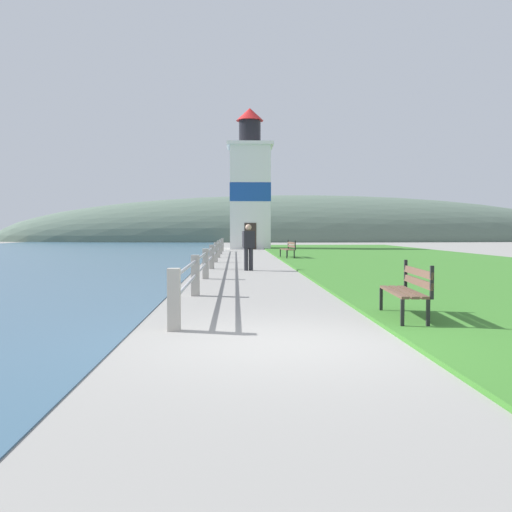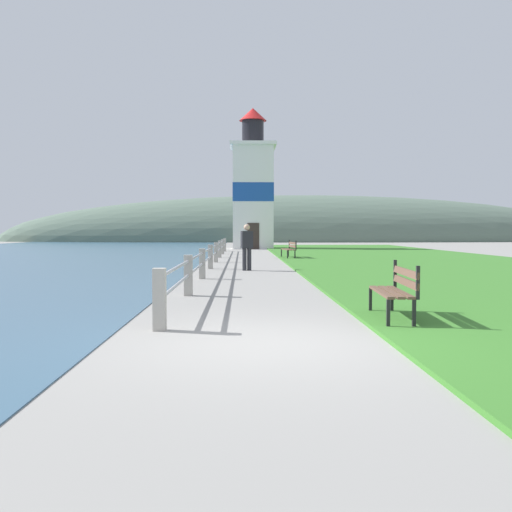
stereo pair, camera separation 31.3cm
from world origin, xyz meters
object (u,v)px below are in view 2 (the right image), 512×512
(park_bench_midway, at_px, (290,248))
(lighthouse, at_px, (253,189))
(person_strolling, at_px, (247,245))
(park_bench_near, at_px, (396,288))

(park_bench_midway, distance_m, lighthouse, 16.37)
(lighthouse, xyz_separation_m, person_strolling, (-0.67, -24.30, -3.78))
(park_bench_near, height_order, lighthouse, lighthouse)
(lighthouse, bearing_deg, person_strolling, -91.58)
(park_bench_near, xyz_separation_m, park_bench_midway, (-0.03, 20.04, 0.00))
(lighthouse, bearing_deg, park_bench_near, -87.42)
(park_bench_near, distance_m, park_bench_midway, 20.04)
(park_bench_midway, xyz_separation_m, person_strolling, (-2.26, -8.54, 0.36))
(lighthouse, height_order, person_strolling, lighthouse)
(lighthouse, distance_m, person_strolling, 24.60)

